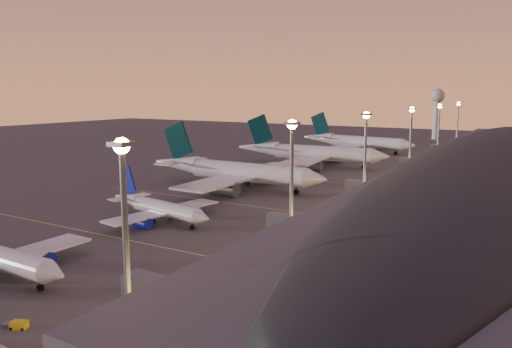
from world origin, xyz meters
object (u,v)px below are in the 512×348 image
at_px(airliner_wide_near, 234,171).
at_px(airliner_wide_far, 356,142).
at_px(baggage_tug_a, 16,325).
at_px(baggage_tug_b, 136,285).
at_px(radar_tower, 437,105).
at_px(airliner_narrow_north, 158,208).
at_px(airliner_wide_mid, 310,153).

relative_size(airliner_wide_near, airliner_wide_far, 1.03).
bearing_deg(baggage_tug_a, baggage_tug_b, 53.75).
bearing_deg(airliner_wide_near, baggage_tug_a, -73.36).
xyz_separation_m(airliner_wide_far, baggage_tug_a, (27.97, -209.63, -4.70)).
bearing_deg(baggage_tug_a, airliner_wide_near, 82.39).
relative_size(radar_tower, baggage_tug_a, 9.43).
xyz_separation_m(airliner_narrow_north, airliner_wide_near, (-7.40, 44.21, 2.14)).
distance_m(airliner_wide_mid, radar_tower, 151.27).
relative_size(airliner_wide_mid, radar_tower, 2.03).
distance_m(airliner_wide_far, radar_tower, 95.45).
distance_m(baggage_tug_a, baggage_tug_b, 18.45).
distance_m(airliner_wide_mid, baggage_tug_b, 137.96).
distance_m(airliner_wide_mid, baggage_tug_a, 154.85).
distance_m(airliner_narrow_north, airliner_wide_far, 158.21).
relative_size(airliner_wide_near, radar_tower, 1.98).
relative_size(airliner_wide_far, radar_tower, 1.92).
height_order(airliner_wide_mid, radar_tower, radar_tower).
distance_m(airliner_wide_near, airliner_wide_mid, 56.49).
bearing_deg(baggage_tug_b, airliner_wide_mid, 101.98).
relative_size(airliner_wide_mid, baggage_tug_a, 19.16).
distance_m(airliner_narrow_north, baggage_tug_b, 41.97).
height_order(airliner_wide_near, baggage_tug_a, airliner_wide_near).
height_order(airliner_wide_far, radar_tower, radar_tower).
relative_size(airliner_wide_mid, baggage_tug_b, 17.10).
bearing_deg(baggage_tug_a, airliner_narrow_north, 88.15).
bearing_deg(airliner_wide_mid, airliner_wide_near, -95.60).
bearing_deg(radar_tower, airliner_wide_far, -103.16).
xyz_separation_m(airliner_wide_mid, radar_tower, (21.20, 148.87, 16.44)).
bearing_deg(airliner_wide_mid, airliner_narrow_north, -90.99).
bearing_deg(airliner_wide_mid, baggage_tug_b, -81.42).
bearing_deg(baggage_tug_b, airliner_wide_far, 98.16).
bearing_deg(baggage_tug_b, airliner_narrow_north, 125.58).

